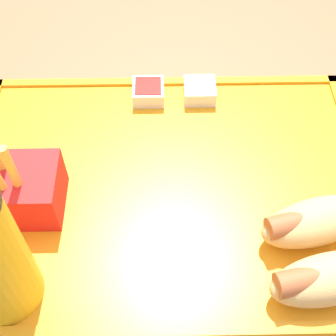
% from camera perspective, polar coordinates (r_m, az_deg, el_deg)
% --- Properties ---
extents(dining_table, '(1.28, 0.99, 0.74)m').
position_cam_1_polar(dining_table, '(0.88, 1.59, -14.97)').
color(dining_table, brown).
rests_on(dining_table, ground_plane).
extents(food_tray, '(0.47, 0.35, 0.01)m').
position_cam_1_polar(food_tray, '(0.54, -0.00, -2.19)').
color(food_tray, orange).
rests_on(food_tray, dining_table).
extents(hot_dog_far, '(0.13, 0.07, 0.05)m').
position_cam_1_polar(hot_dog_far, '(0.48, 19.31, -12.51)').
color(hot_dog_far, tan).
rests_on(hot_dog_far, food_tray).
extents(hot_dog_near, '(0.13, 0.08, 0.05)m').
position_cam_1_polar(hot_dog_near, '(0.51, 17.78, -6.13)').
color(hot_dog_near, tan).
rests_on(hot_dog_near, food_tray).
extents(fries_carton, '(0.09, 0.07, 0.11)m').
position_cam_1_polar(fries_carton, '(0.52, -17.76, -2.42)').
color(fries_carton, red).
rests_on(fries_carton, food_tray).
extents(sauce_cup_mayo, '(0.04, 0.04, 0.02)m').
position_cam_1_polar(sauce_cup_mayo, '(0.62, 3.89, 9.43)').
color(sauce_cup_mayo, silver).
rests_on(sauce_cup_mayo, food_tray).
extents(sauce_cup_ketchup, '(0.04, 0.04, 0.02)m').
position_cam_1_polar(sauce_cup_ketchup, '(0.62, -2.41, 9.31)').
color(sauce_cup_ketchup, silver).
rests_on(sauce_cup_ketchup, food_tray).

